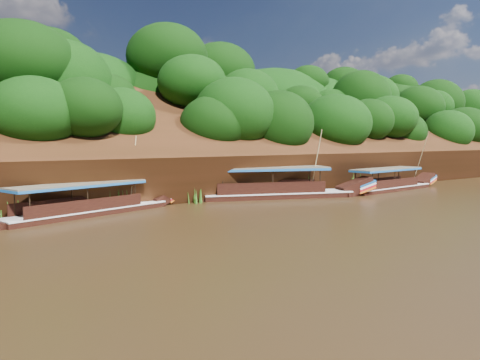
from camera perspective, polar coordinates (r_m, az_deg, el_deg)
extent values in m
plane|color=black|center=(33.75, 11.73, -3.78)|extent=(160.00, 160.00, 0.00)
cube|color=#321C0B|center=(45.87, -2.87, 3.00)|extent=(120.00, 16.12, 13.64)
cube|color=#321C0B|center=(54.83, -8.39, -0.38)|extent=(120.00, 24.00, 12.00)
ellipsoid|color=#123C0A|center=(42.10, -9.09, 2.77)|extent=(18.00, 8.00, 6.40)
ellipsoid|color=#123C0A|center=(52.08, -7.03, 9.49)|extent=(24.00, 11.00, 8.40)
ellipsoid|color=#123C0A|center=(61.09, 17.43, 3.18)|extent=(18.00, 8.00, 6.00)
ellipsoid|color=#123C0A|center=(73.65, 17.70, 7.65)|extent=(22.00, 10.00, 8.00)
cube|color=black|center=(48.83, 17.84, -1.23)|extent=(11.86, 3.23, 0.82)
cube|color=silver|center=(48.79, 17.85, -0.77)|extent=(11.87, 3.29, 0.09)
cube|color=black|center=(54.49, 21.46, -0.03)|extent=(2.90, 1.79, 1.60)
cube|color=#175699|center=(55.12, 21.83, 0.30)|extent=(1.59, 1.71, 0.59)
cube|color=red|center=(55.14, 21.82, -0.03)|extent=(1.59, 1.71, 0.59)
cube|color=brown|center=(48.03, 17.45, 1.32)|extent=(9.36, 3.26, 0.11)
cube|color=#175699|center=(48.03, 17.45, 1.19)|extent=(9.36, 3.26, 0.16)
cylinder|color=tan|center=(52.75, 21.21, 2.70)|extent=(0.79, 2.18, 5.32)
cube|color=black|center=(40.77, 4.60, -2.19)|extent=(13.22, 6.78, 0.99)
cube|color=silver|center=(40.71, 4.61, -1.53)|extent=(13.25, 6.85, 0.11)
cube|color=black|center=(43.70, 13.83, -0.82)|extent=(3.56, 2.77, 1.86)
cube|color=#175699|center=(44.07, 14.78, -0.36)|extent=(2.17, 2.33, 0.68)
cube|color=red|center=(44.11, 14.77, -0.85)|extent=(2.17, 2.33, 0.68)
cube|color=brown|center=(40.25, 3.52, 1.51)|extent=(10.66, 6.15, 0.13)
cube|color=#175699|center=(40.26, 3.52, 1.32)|extent=(10.66, 6.15, 0.20)
cylinder|color=tan|center=(41.10, 9.29, 2.35)|extent=(0.33, 1.12, 5.40)
cube|color=black|center=(33.10, -17.82, -4.09)|extent=(11.91, 5.38, 0.81)
cube|color=silver|center=(33.05, -17.84, -3.43)|extent=(11.93, 5.44, 0.09)
cube|color=black|center=(37.12, -9.30, -1.97)|extent=(3.10, 2.24, 1.59)
cube|color=#175699|center=(37.59, -8.48, -1.46)|extent=(1.84, 1.90, 0.59)
cube|color=red|center=(37.63, -8.47, -1.92)|extent=(1.84, 1.90, 0.59)
cube|color=brown|center=(32.43, -19.00, -0.46)|extent=(9.54, 4.90, 0.11)
cube|color=#175699|center=(32.44, -19.00, -0.65)|extent=(9.54, 4.90, 0.16)
cylinder|color=tan|center=(34.77, -12.88, 1.29)|extent=(1.03, 1.09, 4.86)
cube|color=black|center=(35.44, -24.85, -2.69)|extent=(2.92, 2.46, 1.51)
cube|color=#175699|center=(35.80, -24.01, -2.15)|extent=(1.86, 1.98, 0.55)
cube|color=red|center=(35.84, -23.99, -2.64)|extent=(1.86, 1.98, 0.55)
cone|color=#356B1A|center=(33.27, -26.26, -2.88)|extent=(1.50, 1.50, 1.66)
cone|color=#356B1A|center=(34.60, -14.72, -2.20)|extent=(1.50, 1.50, 1.71)
cone|color=#356B1A|center=(37.31, -5.45, -1.64)|extent=(1.50, 1.50, 1.58)
cone|color=#356B1A|center=(40.71, 2.90, -1.08)|extent=(1.50, 1.50, 1.57)
cone|color=#356B1A|center=(44.46, 8.23, -0.22)|extent=(1.50, 1.50, 2.18)
cone|color=#356B1A|center=(48.93, 13.71, -0.04)|extent=(1.50, 1.50, 1.83)
cone|color=#356B1A|center=(55.37, 18.78, 0.36)|extent=(1.50, 1.50, 1.73)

